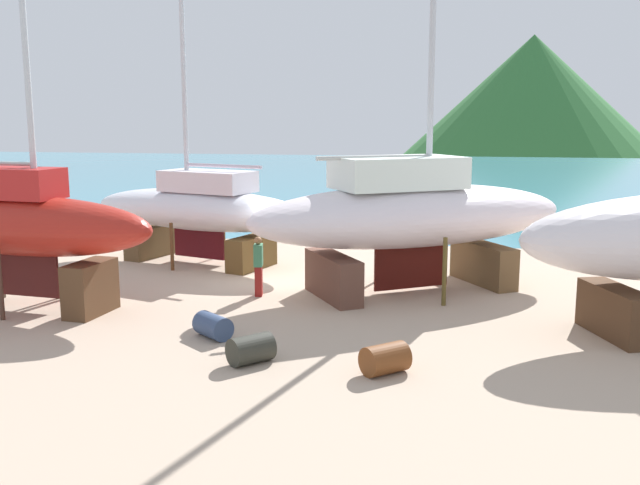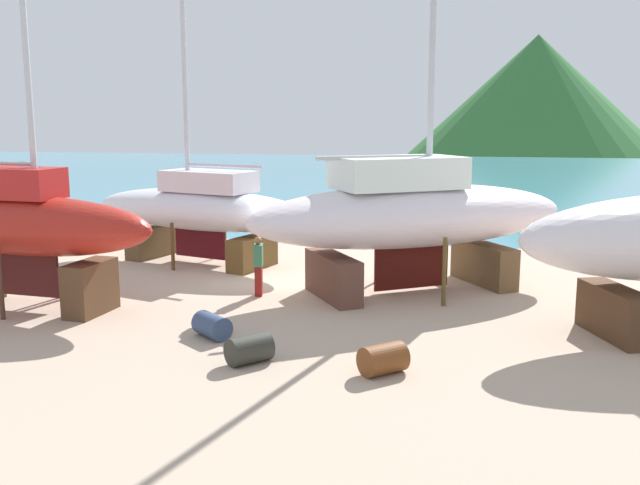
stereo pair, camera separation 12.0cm
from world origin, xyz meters
TOP-DOWN VIEW (x-y plane):
  - ground_plane at (0.00, -2.58)m, footprint 38.57×38.57m
  - sea_water at (0.00, 39.39)m, footprint 154.28×64.93m
  - headland_hill at (17.80, 113.68)m, footprint 82.73×82.73m
  - sailboat_mid_port at (-3.57, 2.01)m, footprint 9.17×5.13m
  - sailboat_far_slipway at (3.93, -0.70)m, footprint 10.18×8.17m
  - sailboat_large_starboard at (-5.88, -4.62)m, footprint 7.50×2.66m
  - worker at (-0.28, -2.12)m, footprint 0.32×0.48m
  - barrel_rust_mid at (-0.24, -6.12)m, footprint 1.08×1.02m
  - barrel_blue_faded at (1.11, -7.62)m, footprint 1.05×1.07m
  - barrel_tipped_right at (-9.05, 3.45)m, footprint 0.81×0.81m
  - barrel_by_slipway at (3.91, -7.69)m, footprint 1.07×1.06m

SIDE VIEW (x-z plane):
  - ground_plane at x=0.00m, z-range 0.00..0.00m
  - sea_water at x=0.00m, z-range 0.00..0.00m
  - headland_hill at x=17.80m, z-range -19.34..19.34m
  - barrel_rust_mid at x=-0.24m, z-range 0.00..0.56m
  - barrel_blue_faded at x=1.11m, z-range 0.00..0.60m
  - barrel_by_slipway at x=3.91m, z-range 0.00..0.61m
  - barrel_tipped_right at x=-9.05m, z-range 0.00..0.78m
  - worker at x=-0.28m, z-range 0.03..1.75m
  - sailboat_mid_port at x=-3.57m, z-range -4.55..8.36m
  - sailboat_large_starboard at x=-5.88m, z-range -4.21..8.64m
  - sailboat_far_slipway at x=3.93m, z-range -5.00..9.54m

